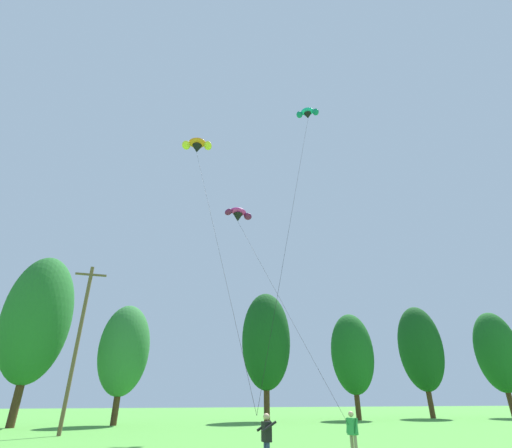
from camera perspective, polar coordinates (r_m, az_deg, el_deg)
name	(u,v)px	position (r m, az deg, el deg)	size (l,w,h in m)	color
treeline_tree_c	(38,318)	(39.88, -30.82, -12.41)	(5.73, 5.73, 14.56)	#472D19
treeline_tree_d	(124,349)	(39.24, -19.79, -17.87)	(4.66, 4.66, 10.59)	#472D19
treeline_tree_e	(266,340)	(43.70, 1.57, -17.59)	(5.44, 5.44, 13.49)	#472D19
treeline_tree_f	(352,353)	(47.87, 14.71, -18.86)	(4.95, 4.95, 11.66)	#472D19
treeline_tree_g	(420,348)	(55.22, 24.17, -17.15)	(5.45, 5.45, 13.52)	#472D19
treeline_tree_h	(497,351)	(60.93, 33.35, -16.20)	(5.30, 5.30, 12.98)	#472D19
utility_pole	(78,340)	(29.83, -25.92, -15.86)	(2.20, 0.26, 11.26)	brown
kite_flyer_near	(267,437)	(14.13, 1.66, -30.12)	(0.57, 0.60, 1.69)	navy
kite_flyer_mid	(353,431)	(17.18, 14.77, -28.63)	(0.35, 0.60, 1.69)	gray
parafoil_kite_high_orange	(197,146)	(35.80, -9.14, 11.93)	(3.05, 15.85, 22.87)	orange
parafoil_kite_mid_magenta	(238,215)	(31.85, -2.78, 1.47)	(3.09, 13.35, 16.05)	#D12893
parafoil_kite_far_teal	(308,114)	(34.29, 8.01, 16.60)	(8.49, 10.26, 23.99)	teal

